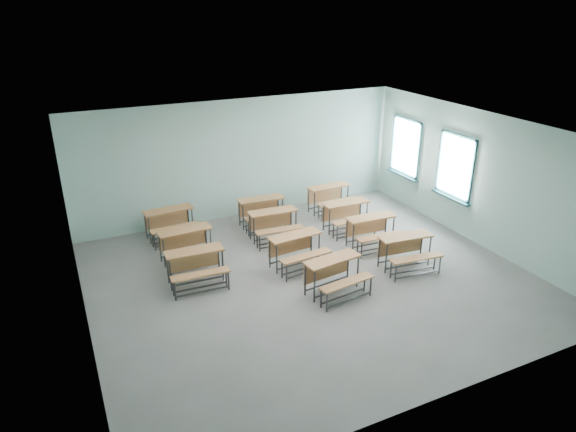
% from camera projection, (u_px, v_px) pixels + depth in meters
% --- Properties ---
extents(room, '(9.04, 8.04, 3.24)m').
position_uv_depth(room, '(315.00, 209.00, 10.46)').
color(room, slate).
rests_on(room, ground).
extents(desk_unit_r0c1, '(1.29, 0.95, 0.75)m').
position_uv_depth(desk_unit_r0c1, '(335.00, 271.00, 10.29)').
color(desk_unit_r0c1, '#A06739').
rests_on(desk_unit_r0c1, ground).
extents(desk_unit_r0c2, '(1.27, 0.92, 0.75)m').
position_uv_depth(desk_unit_r0c2, '(408.00, 248.00, 11.27)').
color(desk_unit_r0c2, '#A06739').
rests_on(desk_unit_r0c2, ground).
extents(desk_unit_r1c0, '(1.24, 0.87, 0.75)m').
position_uv_depth(desk_unit_r1c0, '(196.00, 263.00, 10.62)').
color(desk_unit_r1c0, '#A06739').
rests_on(desk_unit_r1c0, ground).
extents(desk_unit_r1c1, '(1.27, 0.91, 0.75)m').
position_uv_depth(desk_unit_r1c1, '(297.00, 246.00, 11.33)').
color(desk_unit_r1c1, '#A06739').
rests_on(desk_unit_r1c1, ground).
extents(desk_unit_r1c2, '(1.24, 0.87, 0.75)m').
position_uv_depth(desk_unit_r1c2, '(373.00, 228.00, 12.26)').
color(desk_unit_r1c2, '#A06739').
rests_on(desk_unit_r1c2, ground).
extents(desk_unit_r2c0, '(1.24, 0.87, 0.75)m').
position_uv_depth(desk_unit_r2c0, '(187.00, 241.00, 11.58)').
color(desk_unit_r2c0, '#A06739').
rests_on(desk_unit_r2c0, ground).
extents(desk_unit_r2c1, '(1.25, 0.88, 0.75)m').
position_uv_depth(desk_unit_r2c1, '(275.00, 221.00, 12.60)').
color(desk_unit_r2c1, '#A06739').
rests_on(desk_unit_r2c1, ground).
extents(desk_unit_r2c2, '(1.22, 0.84, 0.75)m').
position_uv_depth(desk_unit_r2c2, '(348.00, 212.00, 13.13)').
color(desk_unit_r2c2, '#A06739').
rests_on(desk_unit_r2c2, ground).
extents(desk_unit_r3c0, '(1.25, 0.89, 0.75)m').
position_uv_depth(desk_unit_r3c0, '(170.00, 220.00, 12.69)').
color(desk_unit_r3c0, '#A06739').
rests_on(desk_unit_r3c0, ground).
extents(desk_unit_r3c1, '(1.23, 0.85, 0.75)m').
position_uv_depth(desk_unit_r3c1, '(262.00, 208.00, 13.39)').
color(desk_unit_r3c1, '#A06739').
rests_on(desk_unit_r3c1, ground).
extents(desk_unit_r3c2, '(1.24, 0.86, 0.75)m').
position_uv_depth(desk_unit_r3c2, '(330.00, 195.00, 14.29)').
color(desk_unit_r3c2, '#A06739').
rests_on(desk_unit_r3c2, ground).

